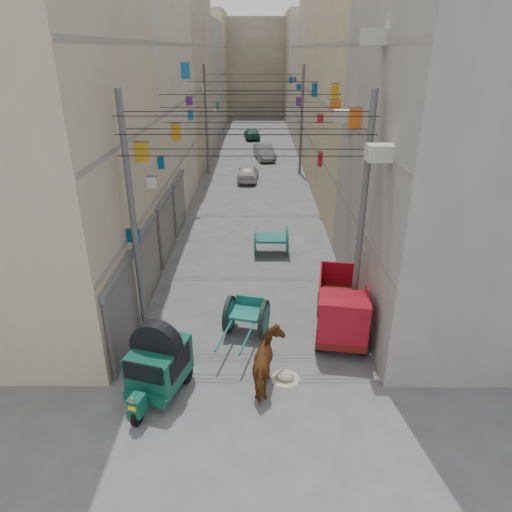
{
  "coord_description": "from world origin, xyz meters",
  "views": [
    {
      "loc": [
        0.35,
        -7.52,
        8.99
      ],
      "look_at": [
        0.27,
        6.5,
        2.61
      ],
      "focal_mm": 32.0,
      "sensor_mm": 36.0,
      "label": 1
    }
  ],
  "objects_px": {
    "distant_car_green": "(252,134)",
    "tonga_cart": "(247,316)",
    "feed_sack": "(285,375)",
    "horse": "(269,364)",
    "distant_car_grey": "(264,152)",
    "mini_truck": "(342,313)",
    "auto_rickshaw": "(158,362)",
    "distant_car_white": "(248,172)",
    "second_cart": "(271,239)"
  },
  "relations": [
    {
      "from": "mini_truck",
      "to": "distant_car_white",
      "type": "relative_size",
      "value": 1.05
    },
    {
      "from": "horse",
      "to": "distant_car_white",
      "type": "bearing_deg",
      "value": -82.79
    },
    {
      "from": "feed_sack",
      "to": "distant_car_green",
      "type": "distance_m",
      "value": 40.02
    },
    {
      "from": "mini_truck",
      "to": "distant_car_green",
      "type": "relative_size",
      "value": 0.99
    },
    {
      "from": "horse",
      "to": "distant_car_white",
      "type": "distance_m",
      "value": 22.92
    },
    {
      "from": "mini_truck",
      "to": "horse",
      "type": "bearing_deg",
      "value": -125.8
    },
    {
      "from": "second_cart",
      "to": "horse",
      "type": "height_order",
      "value": "horse"
    },
    {
      "from": "horse",
      "to": "feed_sack",
      "type": "bearing_deg",
      "value": -140.54
    },
    {
      "from": "distant_car_white",
      "to": "feed_sack",
      "type": "bearing_deg",
      "value": 97.24
    },
    {
      "from": "mini_truck",
      "to": "distant_car_grey",
      "type": "height_order",
      "value": "mini_truck"
    },
    {
      "from": "mini_truck",
      "to": "feed_sack",
      "type": "bearing_deg",
      "value": -123.67
    },
    {
      "from": "second_cart",
      "to": "distant_car_white",
      "type": "height_order",
      "value": "second_cart"
    },
    {
      "from": "tonga_cart",
      "to": "horse",
      "type": "bearing_deg",
      "value": -62.12
    },
    {
      "from": "auto_rickshaw",
      "to": "mini_truck",
      "type": "height_order",
      "value": "mini_truck"
    },
    {
      "from": "mini_truck",
      "to": "tonga_cart",
      "type": "bearing_deg",
      "value": -175.91
    },
    {
      "from": "auto_rickshaw",
      "to": "distant_car_white",
      "type": "distance_m",
      "value": 23.21
    },
    {
      "from": "horse",
      "to": "distant_car_grey",
      "type": "bearing_deg",
      "value": -85.91
    },
    {
      "from": "second_cart",
      "to": "distant_car_grey",
      "type": "xyz_separation_m",
      "value": [
        -0.09,
        20.61,
        -0.1
      ]
    },
    {
      "from": "mini_truck",
      "to": "second_cart",
      "type": "height_order",
      "value": "mini_truck"
    },
    {
      "from": "tonga_cart",
      "to": "horse",
      "type": "relative_size",
      "value": 1.6
    },
    {
      "from": "feed_sack",
      "to": "horse",
      "type": "height_order",
      "value": "horse"
    },
    {
      "from": "distant_car_green",
      "to": "feed_sack",
      "type": "bearing_deg",
      "value": 86.5
    },
    {
      "from": "distant_car_white",
      "to": "distant_car_green",
      "type": "relative_size",
      "value": 0.94
    },
    {
      "from": "horse",
      "to": "distant_car_grey",
      "type": "distance_m",
      "value": 30.09
    },
    {
      "from": "auto_rickshaw",
      "to": "feed_sack",
      "type": "relative_size",
      "value": 4.94
    },
    {
      "from": "second_cart",
      "to": "horse",
      "type": "distance_m",
      "value": 9.49
    },
    {
      "from": "auto_rickshaw",
      "to": "horse",
      "type": "xyz_separation_m",
      "value": [
        3.09,
        0.22,
        -0.23
      ]
    },
    {
      "from": "feed_sack",
      "to": "horse",
      "type": "bearing_deg",
      "value": -145.05
    },
    {
      "from": "auto_rickshaw",
      "to": "distant_car_white",
      "type": "bearing_deg",
      "value": 101.2
    },
    {
      "from": "second_cart",
      "to": "feed_sack",
      "type": "relative_size",
      "value": 3.08
    },
    {
      "from": "distant_car_green",
      "to": "tonga_cart",
      "type": "bearing_deg",
      "value": 84.8
    },
    {
      "from": "mini_truck",
      "to": "second_cart",
      "type": "relative_size",
      "value": 2.35
    },
    {
      "from": "horse",
      "to": "distant_car_green",
      "type": "relative_size",
      "value": 0.5
    },
    {
      "from": "auto_rickshaw",
      "to": "distant_car_green",
      "type": "height_order",
      "value": "auto_rickshaw"
    },
    {
      "from": "auto_rickshaw",
      "to": "distant_car_white",
      "type": "xyz_separation_m",
      "value": [
        2.01,
        23.12,
        -0.43
      ]
    },
    {
      "from": "mini_truck",
      "to": "distant_car_grey",
      "type": "relative_size",
      "value": 0.95
    },
    {
      "from": "feed_sack",
      "to": "distant_car_white",
      "type": "xyz_separation_m",
      "value": [
        -1.58,
        22.54,
        0.49
      ]
    },
    {
      "from": "horse",
      "to": "distant_car_white",
      "type": "height_order",
      "value": "horse"
    },
    {
      "from": "second_cart",
      "to": "horse",
      "type": "relative_size",
      "value": 0.84
    },
    {
      "from": "distant_car_white",
      "to": "horse",
      "type": "bearing_deg",
      "value": 95.93
    },
    {
      "from": "distant_car_white",
      "to": "distant_car_green",
      "type": "distance_m",
      "value": 17.44
    },
    {
      "from": "distant_car_white",
      "to": "second_cart",
      "type": "bearing_deg",
      "value": 99.14
    },
    {
      "from": "auto_rickshaw",
      "to": "distant_car_green",
      "type": "relative_size",
      "value": 0.67
    },
    {
      "from": "mini_truck",
      "to": "horse",
      "type": "xyz_separation_m",
      "value": [
        -2.48,
        -2.49,
        -0.16
      ]
    },
    {
      "from": "tonga_cart",
      "to": "second_cart",
      "type": "bearing_deg",
      "value": 95.02
    },
    {
      "from": "second_cart",
      "to": "distant_car_white",
      "type": "relative_size",
      "value": 0.45
    },
    {
      "from": "distant_car_grey",
      "to": "tonga_cart",
      "type": "bearing_deg",
      "value": -101.98
    },
    {
      "from": "tonga_cart",
      "to": "distant_car_grey",
      "type": "xyz_separation_m",
      "value": [
        0.92,
        27.32,
        -0.02
      ]
    },
    {
      "from": "horse",
      "to": "distant_car_white",
      "type": "relative_size",
      "value": 0.53
    },
    {
      "from": "auto_rickshaw",
      "to": "distant_car_green",
      "type": "bearing_deg",
      "value": 103.24
    }
  ]
}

